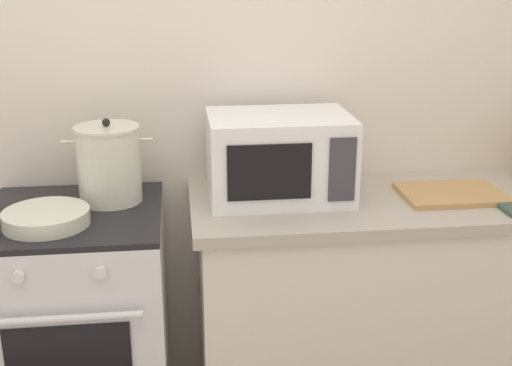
# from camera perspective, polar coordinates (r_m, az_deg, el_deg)

# --- Properties ---
(back_wall) EXTENTS (4.40, 0.10, 2.50)m
(back_wall) POSITION_cam_1_polar(r_m,az_deg,el_deg) (2.60, -0.55, 7.81)
(back_wall) COLOR silver
(back_wall) RESTS_ON ground_plane
(lower_cabinet_right) EXTENTS (1.64, 0.56, 0.88)m
(lower_cabinet_right) POSITION_cam_1_polar(r_m,az_deg,el_deg) (2.69, 13.40, -10.73)
(lower_cabinet_right) COLOR beige
(lower_cabinet_right) RESTS_ON ground_plane
(countertop_right) EXTENTS (1.70, 0.60, 0.04)m
(countertop_right) POSITION_cam_1_polar(r_m,az_deg,el_deg) (2.51, 14.16, -1.49)
(countertop_right) COLOR #ADA393
(countertop_right) RESTS_ON lower_cabinet_right
(stove) EXTENTS (0.60, 0.64, 0.92)m
(stove) POSITION_cam_1_polar(r_m,az_deg,el_deg) (2.54, -14.57, -12.18)
(stove) COLOR silver
(stove) RESTS_ON ground_plane
(stock_pot) EXTENTS (0.31, 0.23, 0.30)m
(stock_pot) POSITION_cam_1_polar(r_m,az_deg,el_deg) (2.39, -12.44, 1.60)
(stock_pot) COLOR beige
(stock_pot) RESTS_ON stove
(frying_pan) EXTENTS (0.48, 0.28, 0.05)m
(frying_pan) POSITION_cam_1_polar(r_m,az_deg,el_deg) (2.25, -17.63, -2.85)
(frying_pan) COLOR beige
(frying_pan) RESTS_ON stove
(microwave) EXTENTS (0.50, 0.37, 0.30)m
(microwave) POSITION_cam_1_polar(r_m,az_deg,el_deg) (2.37, 1.99, 2.28)
(microwave) COLOR white
(microwave) RESTS_ON countertop_right
(cutting_board) EXTENTS (0.36, 0.26, 0.02)m
(cutting_board) POSITION_cam_1_polar(r_m,az_deg,el_deg) (2.51, 16.32, -0.90)
(cutting_board) COLOR tan
(cutting_board) RESTS_ON countertop_right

